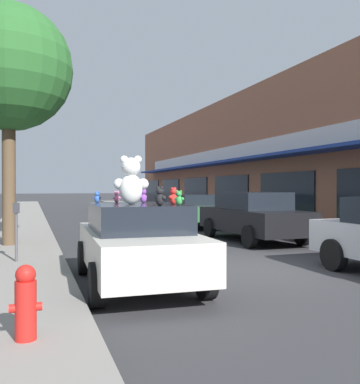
{
  "coord_description": "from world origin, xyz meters",
  "views": [
    {
      "loc": [
        -4.37,
        -8.15,
        1.74
      ],
      "look_at": [
        -1.42,
        0.34,
        1.65
      ],
      "focal_mm": 40.0,
      "sensor_mm": 36.0,
      "label": 1
    }
  ],
  "objects_px": {
    "teddy_bear_purple": "(143,196)",
    "parked_car_far_right": "(193,209)",
    "teddy_bear_green": "(179,198)",
    "plush_art_car": "(137,242)",
    "teddy_bear_giant": "(131,181)",
    "fire_hydrant": "(26,302)",
    "street_tree": "(8,69)",
    "teddy_bear_pink": "(117,197)",
    "parking_meter": "(16,224)",
    "teddy_bear_red": "(173,196)",
    "teddy_bear_blue": "(97,197)",
    "teddy_bear_black": "(160,196)",
    "parked_car_far_center": "(252,216)"
  },
  "relations": [
    {
      "from": "teddy_bear_purple",
      "to": "parked_car_far_right",
      "type": "xyz_separation_m",
      "value": [
        4.78,
        9.84,
        -0.81
      ]
    },
    {
      "from": "teddy_bear_green",
      "to": "plush_art_car",
      "type": "bearing_deg",
      "value": -5.21
    },
    {
      "from": "teddy_bear_purple",
      "to": "teddy_bear_green",
      "type": "height_order",
      "value": "teddy_bear_purple"
    },
    {
      "from": "plush_art_car",
      "to": "teddy_bear_giant",
      "type": "xyz_separation_m",
      "value": [
        -0.12,
        -0.06,
        1.09
      ]
    },
    {
      "from": "teddy_bear_green",
      "to": "fire_hydrant",
      "type": "xyz_separation_m",
      "value": [
        -2.38,
        -1.96,
        -1.03
      ]
    },
    {
      "from": "teddy_bear_giant",
      "to": "street_tree",
      "type": "height_order",
      "value": "street_tree"
    },
    {
      "from": "plush_art_car",
      "to": "fire_hydrant",
      "type": "xyz_separation_m",
      "value": [
        -1.84,
        -2.69,
        -0.24
      ]
    },
    {
      "from": "teddy_bear_pink",
      "to": "fire_hydrant",
      "type": "bearing_deg",
      "value": 97.33
    },
    {
      "from": "parking_meter",
      "to": "teddy_bear_green",
      "type": "bearing_deg",
      "value": -50.36
    },
    {
      "from": "teddy_bear_red",
      "to": "street_tree",
      "type": "xyz_separation_m",
      "value": [
        -2.92,
        5.82,
        3.47
      ]
    },
    {
      "from": "plush_art_car",
      "to": "street_tree",
      "type": "distance_m",
      "value": 7.29
    },
    {
      "from": "teddy_bear_blue",
      "to": "fire_hydrant",
      "type": "distance_m",
      "value": 3.96
    },
    {
      "from": "teddy_bear_red",
      "to": "teddy_bear_black",
      "type": "bearing_deg",
      "value": 13.91
    },
    {
      "from": "teddy_bear_giant",
      "to": "teddy_bear_pink",
      "type": "xyz_separation_m",
      "value": [
        -0.09,
        0.89,
        -0.3
      ]
    },
    {
      "from": "teddy_bear_blue",
      "to": "street_tree",
      "type": "xyz_separation_m",
      "value": [
        -1.8,
        4.48,
        3.51
      ]
    },
    {
      "from": "parking_meter",
      "to": "teddy_bear_black",
      "type": "bearing_deg",
      "value": -56.12
    },
    {
      "from": "parked_car_far_right",
      "to": "fire_hydrant",
      "type": "relative_size",
      "value": 5.53
    },
    {
      "from": "teddy_bear_giant",
      "to": "parked_car_far_center",
      "type": "relative_size",
      "value": 0.18
    },
    {
      "from": "teddy_bear_red",
      "to": "teddy_bear_blue",
      "type": "height_order",
      "value": "teddy_bear_red"
    },
    {
      "from": "teddy_bear_purple",
      "to": "teddy_bear_green",
      "type": "relative_size",
      "value": 1.12
    },
    {
      "from": "teddy_bear_red",
      "to": "teddy_bear_purple",
      "type": "bearing_deg",
      "value": -111.14
    },
    {
      "from": "teddy_bear_purple",
      "to": "parked_car_far_center",
      "type": "bearing_deg",
      "value": -176.33
    },
    {
      "from": "teddy_bear_black",
      "to": "parked_car_far_center",
      "type": "height_order",
      "value": "teddy_bear_black"
    },
    {
      "from": "teddy_bear_green",
      "to": "street_tree",
      "type": "distance_m",
      "value": 7.64
    },
    {
      "from": "teddy_bear_pink",
      "to": "teddy_bear_green",
      "type": "bearing_deg",
      "value": 147.76
    },
    {
      "from": "teddy_bear_blue",
      "to": "teddy_bear_green",
      "type": "xyz_separation_m",
      "value": [
        1.11,
        -1.65,
        0.01
      ]
    },
    {
      "from": "parked_car_far_center",
      "to": "plush_art_car",
      "type": "bearing_deg",
      "value": -135.58
    },
    {
      "from": "fire_hydrant",
      "to": "teddy_bear_green",
      "type": "bearing_deg",
      "value": 39.48
    },
    {
      "from": "teddy_bear_giant",
      "to": "parked_car_far_right",
      "type": "height_order",
      "value": "teddy_bear_giant"
    },
    {
      "from": "teddy_bear_green",
      "to": "teddy_bear_purple",
      "type": "bearing_deg",
      "value": -29.25
    },
    {
      "from": "plush_art_car",
      "to": "street_tree",
      "type": "bearing_deg",
      "value": 116.04
    },
    {
      "from": "parking_meter",
      "to": "plush_art_car",
      "type": "bearing_deg",
      "value": -49.47
    },
    {
      "from": "teddy_bear_red",
      "to": "teddy_bear_green",
      "type": "relative_size",
      "value": 1.21
    },
    {
      "from": "teddy_bear_red",
      "to": "teddy_bear_black",
      "type": "xyz_separation_m",
      "value": [
        -0.39,
        -0.49,
        0.01
      ]
    },
    {
      "from": "teddy_bear_giant",
      "to": "parking_meter",
      "type": "height_order",
      "value": "teddy_bear_giant"
    },
    {
      "from": "parked_car_far_right",
      "to": "teddy_bear_giant",
      "type": "bearing_deg",
      "value": -116.29
    },
    {
      "from": "fire_hydrant",
      "to": "teddy_bear_giant",
      "type": "bearing_deg",
      "value": 56.88
    },
    {
      "from": "teddy_bear_pink",
      "to": "plush_art_car",
      "type": "bearing_deg",
      "value": 136.09
    },
    {
      "from": "parked_car_far_center",
      "to": "street_tree",
      "type": "bearing_deg",
      "value": 176.44
    },
    {
      "from": "teddy_bear_black",
      "to": "teddy_bear_pink",
      "type": "distance_m",
      "value": 1.78
    },
    {
      "from": "teddy_bear_green",
      "to": "parking_meter",
      "type": "relative_size",
      "value": 0.19
    },
    {
      "from": "teddy_bear_red",
      "to": "street_tree",
      "type": "bearing_deg",
      "value": -101.11
    },
    {
      "from": "plush_art_car",
      "to": "fire_hydrant",
      "type": "distance_m",
      "value": 3.27
    },
    {
      "from": "teddy_bear_green",
      "to": "parked_car_far_center",
      "type": "height_order",
      "value": "teddy_bear_green"
    },
    {
      "from": "street_tree",
      "to": "teddy_bear_red",
      "type": "bearing_deg",
      "value": -63.38
    },
    {
      "from": "teddy_bear_pink",
      "to": "teddy_bear_red",
      "type": "bearing_deg",
      "value": 153.24
    },
    {
      "from": "teddy_bear_purple",
      "to": "teddy_bear_pink",
      "type": "height_order",
      "value": "teddy_bear_purple"
    },
    {
      "from": "teddy_bear_purple",
      "to": "fire_hydrant",
      "type": "distance_m",
      "value": 4.0
    },
    {
      "from": "teddy_bear_blue",
      "to": "parked_car_far_center",
      "type": "relative_size",
      "value": 0.05
    },
    {
      "from": "teddy_bear_giant",
      "to": "parking_meter",
      "type": "xyz_separation_m",
      "value": [
        -1.97,
        2.51,
        -0.91
      ]
    }
  ]
}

